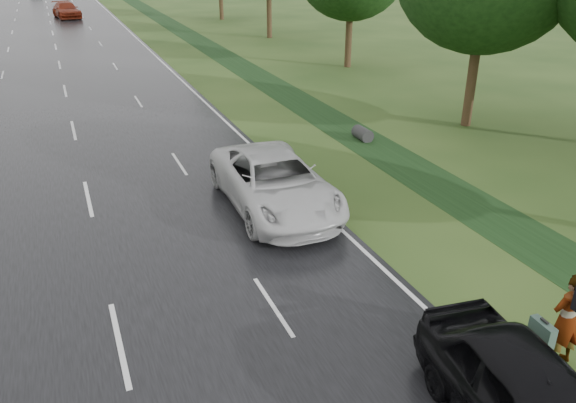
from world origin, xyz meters
The scene contains 8 objects.
ground centered at (0.00, 0.00, 0.00)m, with size 220.00×220.00×0.00m, color #274217.
road centered at (0.00, 45.00, 0.02)m, with size 14.00×180.00×0.04m, color black.
edge_stripe_east centered at (6.75, 45.00, 0.04)m, with size 0.12×180.00×0.01m, color silver.
center_line centered at (0.00, 45.00, 0.04)m, with size 0.12×180.00×0.01m, color silver.
drainage_ditch centered at (11.50, 18.71, 0.04)m, with size 2.20×120.00×0.56m.
pedestrian centered at (8.17, -3.95, 1.06)m, with size 0.94×0.87×2.06m.
white_pickup centered at (5.50, 5.00, 0.91)m, with size 2.89×6.26×1.74m, color silver.
far_car_red centered at (1.89, 59.50, 0.87)m, with size 2.33×5.72×1.66m, color maroon.
Camera 1 is at (-0.32, -10.19, 7.80)m, focal length 35.00 mm.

